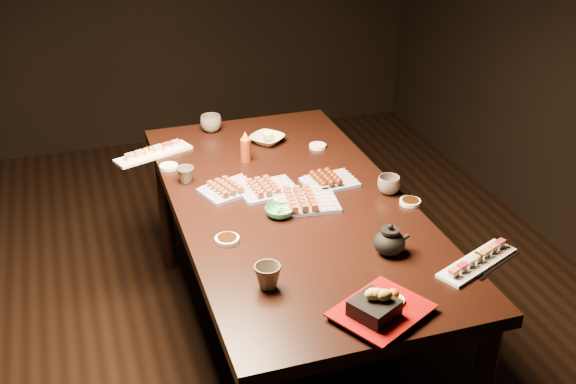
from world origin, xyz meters
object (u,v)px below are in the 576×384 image
object	(u,v)px
teacup_near_left	(268,276)
sushi_platter_far	(153,151)
sushi_platter_near	(478,259)
dining_table	(292,281)
yakitori_plate_left	(229,185)
teacup_mid_right	(389,185)
yakitori_plate_center	(268,186)
edamame_bowl_green	(280,212)
tempura_tray	(382,302)
condiment_bottle	(245,146)
yakitori_plate_right	(306,198)
teacup_far_left	(186,175)
teacup_far_right	(211,123)
teapot	(389,239)
edamame_bowl_cream	(267,139)

from	to	relation	value
teacup_near_left	sushi_platter_far	bearing A→B (deg)	100.03
sushi_platter_near	dining_table	bearing A→B (deg)	103.10
yakitori_plate_left	teacup_mid_right	world-z (taller)	teacup_mid_right
yakitori_plate_center	teacup_mid_right	bearing A→B (deg)	-25.38
yakitori_plate_left	edamame_bowl_green	bearing A→B (deg)	-80.40
tempura_tray	condiment_bottle	distance (m)	1.19
dining_table	yakitori_plate_right	distance (m)	0.41
teacup_far_left	teacup_far_right	bearing A→B (deg)	66.26
condiment_bottle	sushi_platter_far	bearing A→B (deg)	154.12
sushi_platter_far	teapot	world-z (taller)	teapot
dining_table	yakitori_plate_right	bearing A→B (deg)	-57.76
sushi_platter_near	teacup_far_left	distance (m)	1.23
condiment_bottle	tempura_tray	bearing A→B (deg)	-84.83
dining_table	yakitori_plate_left	size ratio (longest dim) A/B	8.23
condiment_bottle	sushi_platter_near	bearing A→B (deg)	-62.60
sushi_platter_far	yakitori_plate_left	bearing A→B (deg)	97.89
teacup_mid_right	teacup_far_right	distance (m)	1.00
edamame_bowl_green	teapot	xyz separation A→B (m)	(0.28, -0.37, 0.04)
tempura_tray	teacup_far_left	distance (m)	1.14
teacup_mid_right	condiment_bottle	xyz separation A→B (m)	(-0.47, 0.47, 0.03)
edamame_bowl_green	teacup_mid_right	xyz separation A→B (m)	(0.47, 0.04, 0.02)
teacup_far_left	edamame_bowl_cream	bearing A→B (deg)	32.75
yakitori_plate_left	dining_table	bearing A→B (deg)	-56.08
edamame_bowl_green	teacup_mid_right	distance (m)	0.47
dining_table	yakitori_plate_right	size ratio (longest dim) A/B	7.38
teacup_far_right	edamame_bowl_green	bearing A→B (deg)	-85.60
sushi_platter_far	teacup_near_left	bearing A→B (deg)	79.46
sushi_platter_far	teacup_near_left	distance (m)	1.14
yakitori_plate_left	teacup_far_right	xyz separation A→B (m)	(0.07, 0.63, 0.01)
dining_table	teacup_far_right	distance (m)	0.91
yakitori_plate_center	yakitori_plate_left	distance (m)	0.16
yakitori_plate_right	teacup_far_left	size ratio (longest dim) A/B	3.41
teacup_mid_right	tempura_tray	bearing A→B (deg)	-116.56
sushi_platter_near	yakitori_plate_left	bearing A→B (deg)	107.09
teacup_far_left	sushi_platter_near	bearing A→B (deg)	-47.90
teacup_mid_right	sushi_platter_near	bearing A→B (deg)	-83.21
edamame_bowl_cream	condiment_bottle	world-z (taller)	condiment_bottle
edamame_bowl_green	teacup_near_left	xyz separation A→B (m)	(-0.18, -0.43, 0.02)
tempura_tray	teapot	xyz separation A→B (m)	(0.17, 0.31, 0.00)
teacup_mid_right	teapot	world-z (taller)	teapot
sushi_platter_far	teacup_far_left	xyz separation A→B (m)	(0.09, -0.30, 0.01)
sushi_platter_far	edamame_bowl_green	world-z (taller)	sushi_platter_far
sushi_platter_near	yakitori_plate_right	size ratio (longest dim) A/B	1.38
sushi_platter_near	teacup_near_left	distance (m)	0.72
edamame_bowl_cream	teapot	distance (m)	1.04
tempura_tray	dining_table	bearing A→B (deg)	64.78
teacup_mid_right	teapot	size ratio (longest dim) A/B	0.70
yakitori_plate_right	edamame_bowl_cream	size ratio (longest dim) A/B	1.65
teacup_near_left	teacup_mid_right	size ratio (longest dim) A/B	0.95
edamame_bowl_cream	teacup_far_left	distance (m)	0.52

